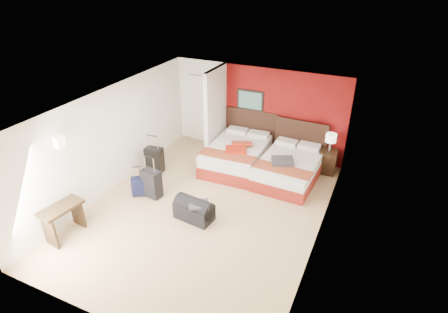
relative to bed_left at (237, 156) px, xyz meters
The scene contains 17 objects.
ground 2.15m from the bed_left, 86.23° to the right, with size 6.50×6.50×0.00m, color #D8B585.
room_walls 1.73m from the bed_left, 150.83° to the right, with size 5.02×6.52×2.50m.
red_accent_panel 1.70m from the bed_left, 51.16° to the left, with size 3.50×0.04×2.50m, color maroon.
partition_wall 1.36m from the bed_left, 150.56° to the left, with size 0.12×1.20×2.50m, color silver.
entry_door 2.06m from the bed_left, 146.26° to the left, with size 0.82×0.06×2.05m, color silver.
bed_left is the anchor object (origin of this frame).
bed_right 1.48m from the bed_left, ahead, with size 1.38×1.98×0.59m, color white.
red_suitcase_open 0.38m from the bed_left, 45.00° to the right, with size 0.54×0.75×0.09m, color #9D210D.
jacket_bundle 1.47m from the bed_left, 15.06° to the right, with size 0.52×0.42×0.13m, color #38383D.
nightstand 2.41m from the bed_left, 17.49° to the left, with size 0.45×0.45×0.62m, color black.
table_lamp 2.48m from the bed_left, 17.49° to the left, with size 0.27×0.27×0.49m, color white.
suitcase_black 2.19m from the bed_left, 147.24° to the right, with size 0.45×0.28×0.67m, color black.
suitcase_charcoal 2.52m from the bed_left, 119.94° to the right, with size 0.45×0.28×0.67m, color black.
suitcase_navy 2.76m from the bed_left, 124.27° to the right, with size 0.33×0.20×0.46m, color black.
duffel_bag 2.52m from the bed_left, 88.41° to the right, with size 0.84×0.45×0.42m, color black.
jacket_draped 2.58m from the bed_left, 85.10° to the right, with size 0.42×0.36×0.06m, color #343539.
desk 4.58m from the bed_left, 116.60° to the right, with size 0.43×0.85×0.71m, color black.
Camera 1 is at (3.24, -6.02, 5.05)m, focal length 29.61 mm.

